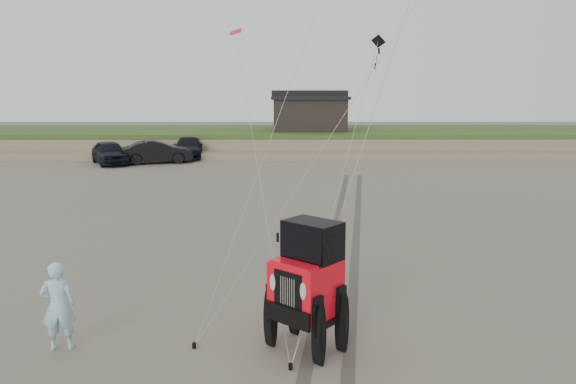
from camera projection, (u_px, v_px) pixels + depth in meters
name	position (u px, v px, depth m)	size (l,w,h in m)	color
ground	(289.00, 340.00, 11.72)	(160.00, 160.00, 0.00)	#6B6054
dune_ridge	(286.00, 140.00, 48.46)	(160.00, 14.25, 1.73)	#7A6B54
cabin	(309.00, 112.00, 47.54)	(6.40, 5.40, 3.35)	black
truck_a	(110.00, 152.00, 39.15)	(1.93, 4.80, 1.63)	black
truck_b	(157.00, 152.00, 39.58)	(1.70, 4.88, 1.61)	black
truck_c	(189.00, 147.00, 42.82)	(2.19, 5.40, 1.57)	black
jeep	(306.00, 300.00, 11.14)	(2.42, 5.62, 2.09)	red
man	(58.00, 306.00, 11.15)	(0.67, 0.44, 1.83)	#98D8EB
stake_main	(194.00, 345.00, 11.34)	(0.08, 0.08, 0.12)	black
stake_aux	(290.00, 367.00, 10.48)	(0.08, 0.08, 0.12)	black
tire_tracks	(345.00, 239.00, 19.60)	(5.22, 29.74, 0.01)	#4C443D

